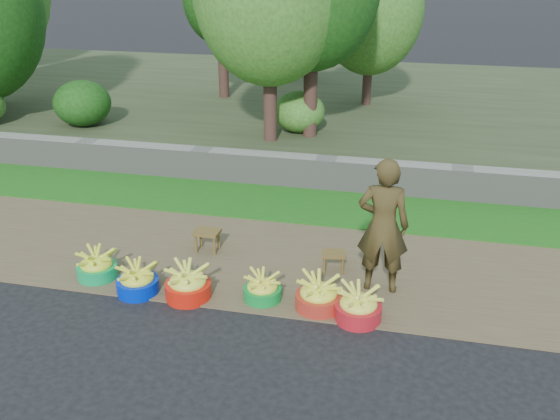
% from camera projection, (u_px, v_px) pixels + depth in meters
% --- Properties ---
extents(ground_plane, '(120.00, 120.00, 0.00)m').
position_uv_depth(ground_plane, '(269.00, 316.00, 7.06)').
color(ground_plane, black).
rests_on(ground_plane, ground).
extents(dirt_shoulder, '(80.00, 2.50, 0.02)m').
position_uv_depth(dirt_shoulder, '(291.00, 264.00, 8.17)').
color(dirt_shoulder, brown).
rests_on(dirt_shoulder, ground).
extents(grass_verge, '(80.00, 1.50, 0.04)m').
position_uv_depth(grass_verge, '(317.00, 206.00, 9.96)').
color(grass_verge, '#1E6317').
rests_on(grass_verge, ground).
extents(retaining_wall, '(80.00, 0.35, 0.55)m').
position_uv_depth(retaining_wall, '(326.00, 173.00, 10.62)').
color(retaining_wall, gray).
rests_on(retaining_wall, ground).
extents(earth_bank, '(80.00, 10.00, 0.50)m').
position_uv_depth(earth_bank, '(358.00, 107.00, 15.02)').
color(earth_bank, '#374126').
rests_on(earth_bank, ground).
extents(vegetation, '(33.47, 8.19, 4.50)m').
position_uv_depth(vegetation, '(184.00, 3.00, 12.94)').
color(vegetation, '#3C261F').
rests_on(vegetation, earth_bank).
extents(basin_a, '(0.50, 0.50, 0.37)m').
position_uv_depth(basin_a, '(97.00, 266.00, 7.80)').
color(basin_a, '#09974E').
rests_on(basin_a, ground).
extents(basin_b, '(0.51, 0.51, 0.38)m').
position_uv_depth(basin_b, '(137.00, 280.00, 7.47)').
color(basin_b, '#0022C2').
rests_on(basin_b, ground).
extents(basin_c, '(0.55, 0.55, 0.41)m').
position_uv_depth(basin_c, '(188.00, 284.00, 7.36)').
color(basin_c, red).
rests_on(basin_c, ground).
extents(basin_d, '(0.45, 0.45, 0.34)m').
position_uv_depth(basin_d, '(262.00, 289.00, 7.32)').
color(basin_d, '#0B8530').
rests_on(basin_d, ground).
extents(basin_e, '(0.54, 0.54, 0.40)m').
position_uv_depth(basin_e, '(319.00, 295.00, 7.13)').
color(basin_e, '#A92A1E').
rests_on(basin_e, ground).
extents(basin_f, '(0.53, 0.53, 0.39)m').
position_uv_depth(basin_f, '(358.00, 306.00, 6.92)').
color(basin_f, '#AD1721').
rests_on(basin_f, ground).
extents(stool_left, '(0.35, 0.27, 0.30)m').
position_uv_depth(stool_left, '(207.00, 235.00, 8.42)').
color(stool_left, brown).
rests_on(stool_left, dirt_shoulder).
extents(stool_right, '(0.34, 0.28, 0.27)m').
position_uv_depth(stool_right, '(334.00, 257.00, 7.90)').
color(stool_right, brown).
rests_on(stool_right, dirt_shoulder).
extents(vendor_woman, '(0.61, 0.41, 1.67)m').
position_uv_depth(vendor_woman, '(383.00, 226.00, 7.27)').
color(vendor_woman, black).
rests_on(vendor_woman, dirt_shoulder).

